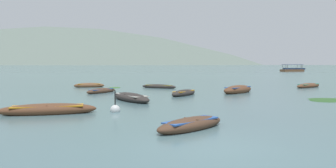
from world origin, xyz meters
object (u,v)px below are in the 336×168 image
rowboat_6 (89,85)px  ferry_0 (292,70)px  rowboat_0 (131,98)px  rowboat_5 (159,86)px  rowboat_4 (308,86)px  rowboat_2 (101,91)px  mooring_buoy (115,110)px  rowboat_3 (184,93)px  rowboat_9 (238,90)px  rowboat_10 (48,110)px  ferry_2 (294,69)px  rowboat_7 (191,124)px

rowboat_6 → ferry_0: size_ratio=0.39×
rowboat_0 → ferry_0: 91.43m
rowboat_5 → rowboat_4: bearing=4.0°
rowboat_2 → rowboat_5: bearing=49.1°
rowboat_6 → rowboat_4: bearing=0.1°
rowboat_2 → mooring_buoy: mooring_buoy is taller
rowboat_3 → rowboat_4: size_ratio=0.88×
rowboat_9 → rowboat_10: rowboat_9 is taller
rowboat_4 → mooring_buoy: bearing=-135.4°
ferry_2 → rowboat_6: bearing=-120.4°
rowboat_9 → rowboat_6: bearing=156.8°
rowboat_5 → ferry_0: size_ratio=0.47×
rowboat_2 → rowboat_4: rowboat_4 is taller
rowboat_5 → rowboat_10: size_ratio=0.82×
rowboat_10 → ferry_2: 140.13m
rowboat_2 → rowboat_6: rowboat_6 is taller
rowboat_0 → rowboat_9: size_ratio=1.14×
rowboat_6 → ferry_0: (47.80, 69.52, 0.27)m
rowboat_7 → ferry_2: size_ratio=0.32×
rowboat_3 → mooring_buoy: size_ratio=2.78×
rowboat_3 → rowboat_10: size_ratio=0.72×
rowboat_10 → ferry_0: size_ratio=0.57×
rowboat_0 → ferry_2: (57.76, 120.63, 0.25)m
mooring_buoy → rowboat_4: bearing=44.6°
ferry_0 → rowboat_9: bearing=-114.0°
rowboat_3 → rowboat_4: rowboat_3 is taller
rowboat_5 → rowboat_7: bearing=-83.9°
rowboat_6 → rowboat_0: bearing=-63.1°
rowboat_0 → rowboat_7: size_ratio=1.51×
rowboat_2 → rowboat_4: bearing=17.7°
mooring_buoy → rowboat_5: bearing=84.6°
rowboat_2 → ferry_0: bearing=59.3°
rowboat_10 → ferry_0: ferry_0 is taller
rowboat_5 → rowboat_10: rowboat_10 is taller
rowboat_4 → rowboat_3: bearing=-147.6°
rowboat_5 → rowboat_9: size_ratio=0.97×
rowboat_0 → rowboat_10: bearing=-120.4°
rowboat_7 → rowboat_9: bearing=71.9°
rowboat_10 → rowboat_3: bearing=52.8°
rowboat_0 → rowboat_6: rowboat_0 is taller
rowboat_2 → rowboat_6: size_ratio=1.01×
rowboat_10 → mooring_buoy: mooring_buoy is taller
rowboat_2 → rowboat_3: 7.11m
rowboat_2 → rowboat_5: rowboat_2 is taller
rowboat_5 → ferry_2: 123.52m
rowboat_3 → rowboat_7: (-0.17, -12.40, 0.00)m
rowboat_0 → rowboat_5: 10.83m
rowboat_6 → rowboat_10: size_ratio=0.69×
rowboat_4 → mooring_buoy: mooring_buoy is taller
rowboat_2 → rowboat_10: bearing=-90.1°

